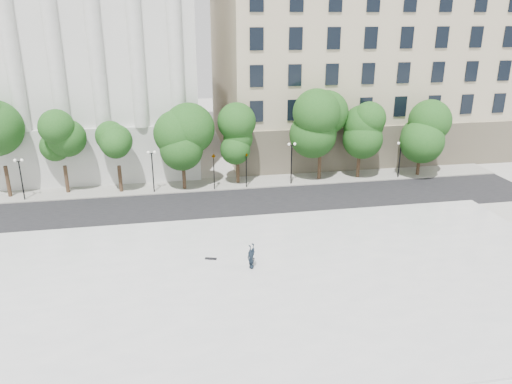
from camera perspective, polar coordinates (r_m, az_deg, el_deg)
ground at (r=30.28m, az=1.64°, el=-13.65°), size 160.00×160.00×0.00m
plaza at (r=32.66m, az=0.53°, el=-10.48°), size 44.00×22.00×0.45m
street at (r=46.15m, az=-3.03°, el=-1.45°), size 60.00×8.00×0.02m
far_sidewalk at (r=51.74m, az=-3.91°, el=0.96°), size 60.00×4.00×0.12m
building_west at (r=64.44m, az=-21.59°, el=15.04°), size 31.50×27.65×25.60m
building_east at (r=68.74m, az=11.65°, el=14.72°), size 36.00×26.15×23.00m
traffic_light_west at (r=48.95m, az=-4.89°, el=4.34°), size 0.64×1.87×4.24m
traffic_light_east at (r=49.38m, az=-1.13°, el=4.43°), size 0.51×1.64×4.15m
person_lying at (r=33.91m, az=-0.53°, el=-8.36°), size 1.57×1.82×0.48m
skateboard at (r=35.33m, az=-5.18°, el=-7.59°), size 0.85×0.45×0.08m
street_trees at (r=49.91m, az=-3.65°, el=6.36°), size 46.07×5.17×8.08m
lamp_posts at (r=49.56m, az=-3.81°, el=3.57°), size 38.62×0.28×4.44m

